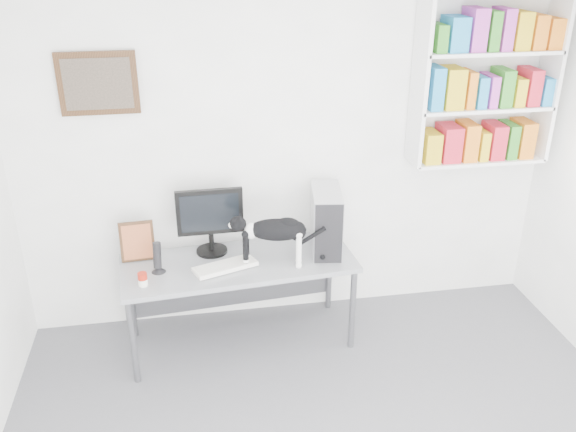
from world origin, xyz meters
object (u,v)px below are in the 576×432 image
Objects in this scene: pc_tower at (326,220)px; cat at (274,241)px; leaning_print at (137,241)px; monitor at (210,221)px; keyboard at (225,266)px; soup_can at (143,279)px; speaker at (157,257)px; desk at (240,302)px; bookshelf at (486,80)px.

pc_tower is 0.45m from cat.
pc_tower is 1.54× the size of leaning_print.
pc_tower reaches higher than leaning_print.
monitor is 1.15× the size of keyboard.
soup_can is 0.16× the size of cat.
pc_tower reaches higher than soup_can.
speaker is at bearing 157.05° from keyboard.
cat is at bearing -147.88° from pc_tower.
keyboard is at bearing -143.94° from desk.
pc_tower is at bearing 34.26° from cat.
bookshelf reaches higher than keyboard.
pc_tower is at bearing -171.47° from bookshelf.
pc_tower is 1.22m from speaker.
keyboard is 0.66m from leaning_print.
pc_tower reaches higher than desk.
speaker is at bearing -178.99° from desk.
pc_tower is (0.65, 0.09, 0.57)m from desk.
leaning_print is at bearing 96.84° from soup_can.
pc_tower is at bearing -5.87° from keyboard.
bookshelf is 1.91m from cat.
leaning_print is 0.50× the size of cat.
leaning_print reaches higher than soup_can.
cat is at bearing -18.31° from leaning_print.
bookshelf is 2.40m from desk.
soup_can reaches higher than keyboard.
desk is 17.79× the size of soup_can.
keyboard is at bearing -169.68° from bookshelf.
keyboard is (-1.95, -0.35, -1.15)m from bookshelf.
pc_tower is (0.75, 0.18, 0.21)m from keyboard.
keyboard is 1.91× the size of speaker.
desk is at bearing -16.19° from leaning_print.
cat is at bearing -24.94° from desk.
monitor reaches higher than pc_tower.
leaning_print is at bearing 176.04° from cat.
leaning_print is at bearing -177.43° from bookshelf.
desk is at bearing 21.78° from speaker.
monitor is 2.20× the size of speaker.
bookshelf is 2.08× the size of cat.
bookshelf is 4.18× the size of leaning_print.
monitor is at bearing -177.47° from pc_tower.
soup_can is 0.92m from cat.
keyboard is at bearing -170.07° from cat.
speaker is 0.81m from cat.
speaker reaches higher than desk.
monitor reaches higher than leaning_print.
soup_can reaches higher than desk.
bookshelf is at bearing 23.10° from cat.
pc_tower is at bearing 13.32° from soup_can.
soup_can is (0.04, -0.37, -0.10)m from leaning_print.
keyboard is 1.48× the size of leaning_print.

